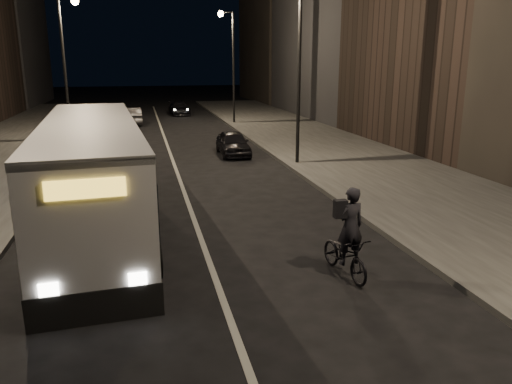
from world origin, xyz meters
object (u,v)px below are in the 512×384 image
car_near (233,143)px  car_mid (132,116)px  city_bus (93,171)px  streetlight_right_far (230,52)px  streetlight_right_mid (294,47)px  streetlight_left_far (68,50)px  car_far (179,108)px  cyclist_on_bicycle (346,247)px

car_near → car_mid: 15.14m
city_bus → car_near: size_ratio=3.24×
streetlight_right_far → streetlight_right_mid: bearing=-90.0°
streetlight_left_far → car_near: 11.80m
streetlight_right_far → car_far: bearing=112.5°
streetlight_left_far → car_near: streetlight_left_far is taller
cyclist_on_bicycle → car_near: (0.24, 15.39, -0.09)m
car_near → streetlight_right_mid: bearing=-56.4°
car_near → cyclist_on_bicycle: bearing=-90.3°
streetlight_right_mid → car_mid: bearing=112.9°
streetlight_right_mid → city_bus: (-8.19, -7.23, -3.65)m
streetlight_left_far → cyclist_on_bicycle: 24.01m
streetlight_right_mid → streetlight_right_far: size_ratio=1.00×
streetlight_right_far → city_bus: 24.90m
streetlight_right_far → cyclist_on_bicycle: (-2.41, -28.06, -4.65)m
streetlight_right_mid → car_mid: size_ratio=2.05×
streetlight_right_mid → car_near: streetlight_right_mid is taller
streetlight_right_far → city_bus: size_ratio=0.69×
streetlight_left_far → car_near: (8.50, -6.67, -4.74)m
streetlight_left_far → car_near: bearing=-38.1°
car_mid → streetlight_right_mid: bearing=110.0°
streetlight_right_far → car_mid: size_ratio=2.05×
streetlight_right_mid → streetlight_right_far: (0.00, 16.00, 0.00)m
car_mid → city_bus: bearing=85.3°
streetlight_left_far → car_mid: size_ratio=2.05×
cyclist_on_bicycle → car_near: size_ratio=0.58×
streetlight_right_far → city_bus: (-8.19, -23.23, -3.65)m
car_near → car_mid: bearing=110.8°
car_far → streetlight_right_far: bearing=-71.5°
streetlight_right_mid → cyclist_on_bicycle: bearing=-101.3°
streetlight_right_mid → car_far: bearing=97.8°
city_bus → car_far: 31.54m
car_near → car_far: car_near is taller
streetlight_right_mid → city_bus: 11.52m
car_near → city_bus: bearing=-119.1°
streetlight_right_mid → streetlight_right_far: same height
streetlight_left_far → car_mid: 9.47m
cyclist_on_bicycle → car_mid: 30.01m
car_near → car_mid: car_mid is taller
streetlight_right_mid → car_far: streetlight_right_mid is taller
car_mid → car_far: bearing=-125.6°
city_bus → cyclist_on_bicycle: (5.78, -4.83, -1.00)m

